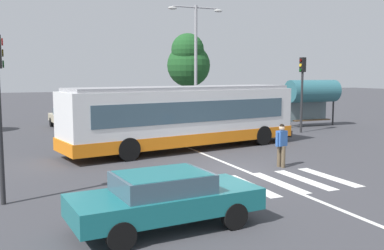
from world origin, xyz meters
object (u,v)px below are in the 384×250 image
object	(u,v)px
bus_stop_shelter	(312,92)
pedestrian_crossing_street	(281,143)
parked_car_red	(110,116)
traffic_light_far_corner	(302,82)
background_tree_right	(188,61)
parked_car_champagne	(68,117)
twin_arm_street_lamp	(196,53)
city_transit_bus	(185,117)
foreground_sedan	(165,197)
parked_car_charcoal	(147,115)

from	to	relation	value
bus_stop_shelter	pedestrian_crossing_street	bearing A→B (deg)	-132.34
pedestrian_crossing_street	parked_car_red	distance (m)	16.25
traffic_light_far_corner	background_tree_right	xyz separation A→B (m)	(-2.67, 12.20, 1.62)
pedestrian_crossing_street	traffic_light_far_corner	world-z (taller)	traffic_light_far_corner
parked_car_champagne	twin_arm_street_lamp	world-z (taller)	twin_arm_street_lamp
parked_car_red	background_tree_right	distance (m)	9.90
parked_car_red	twin_arm_street_lamp	size ratio (longest dim) A/B	0.57
pedestrian_crossing_street	city_transit_bus	bearing A→B (deg)	110.03
twin_arm_street_lamp	pedestrian_crossing_street	bearing A→B (deg)	-97.58
pedestrian_crossing_street	twin_arm_street_lamp	world-z (taller)	twin_arm_street_lamp
bus_stop_shelter	twin_arm_street_lamp	world-z (taller)	twin_arm_street_lamp
parked_car_red	background_tree_right	size ratio (longest dim) A/B	0.65
parked_car_red	parked_car_champagne	bearing A→B (deg)	173.20
pedestrian_crossing_street	foreground_sedan	size ratio (longest dim) A/B	0.37
bus_stop_shelter	background_tree_right	bearing A→B (deg)	118.63
pedestrian_crossing_street	traffic_light_far_corner	size ratio (longest dim) A/B	0.37
foreground_sedan	traffic_light_far_corner	size ratio (longest dim) A/B	0.99
parked_car_red	traffic_light_far_corner	world-z (taller)	traffic_light_far_corner
parked_car_champagne	background_tree_right	bearing A→B (deg)	21.99
foreground_sedan	parked_car_red	xyz separation A→B (m)	(3.09, 20.67, 0.00)
parked_car_red	traffic_light_far_corner	size ratio (longest dim) A/B	0.99
background_tree_right	parked_car_red	bearing A→B (deg)	-149.43
city_transit_bus	traffic_light_far_corner	bearing A→B (deg)	18.04
pedestrian_crossing_street	bus_stop_shelter	world-z (taller)	bus_stop_shelter
parked_car_champagne	parked_car_charcoal	world-z (taller)	same
city_transit_bus	pedestrian_crossing_street	distance (m)	5.73
pedestrian_crossing_street	twin_arm_street_lamp	distance (m)	13.22
traffic_light_far_corner	parked_car_charcoal	bearing A→B (deg)	135.83
city_transit_bus	parked_car_charcoal	size ratio (longest dim) A/B	2.72
background_tree_right	pedestrian_crossing_street	bearing A→B (deg)	-102.09
foreground_sedan	traffic_light_far_corner	world-z (taller)	traffic_light_far_corner
city_transit_bus	traffic_light_far_corner	xyz separation A→B (m)	(9.02, 2.94, 1.55)
parked_car_red	foreground_sedan	bearing A→B (deg)	-98.50
foreground_sedan	parked_car_champagne	xyz separation A→B (m)	(0.30, 21.00, 0.00)
parked_car_champagne	background_tree_right	size ratio (longest dim) A/B	0.66
city_transit_bus	traffic_light_far_corner	world-z (taller)	traffic_light_far_corner
traffic_light_far_corner	city_transit_bus	bearing A→B (deg)	-161.96
traffic_light_far_corner	twin_arm_street_lamp	world-z (taller)	twin_arm_street_lamp
parked_car_charcoal	background_tree_right	bearing A→B (deg)	42.19
foreground_sedan	traffic_light_far_corner	xyz separation A→B (m)	(13.55, 13.07, 2.38)
city_transit_bus	parked_car_champagne	size ratio (longest dim) A/B	2.67
traffic_light_far_corner	pedestrian_crossing_street	bearing A→B (deg)	-130.44
pedestrian_crossing_street	foreground_sedan	world-z (taller)	pedestrian_crossing_street
parked_car_red	parked_car_charcoal	bearing A→B (deg)	-0.71
city_transit_bus	bus_stop_shelter	bearing A→B (deg)	24.53
parked_car_red	parked_car_charcoal	size ratio (longest dim) A/B	1.02
parked_car_red	background_tree_right	bearing A→B (deg)	30.57
parked_car_charcoal	traffic_light_far_corner	distance (m)	11.12
twin_arm_street_lamp	foreground_sedan	bearing A→B (deg)	-115.28
city_transit_bus	foreground_sedan	bearing A→B (deg)	-114.13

